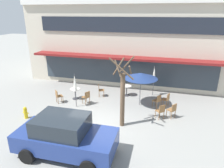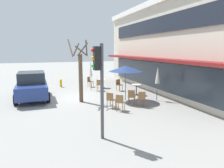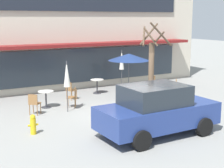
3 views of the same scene
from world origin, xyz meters
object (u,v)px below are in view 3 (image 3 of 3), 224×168
at_px(cafe_chair_6, 174,86).
at_px(street_tree, 151,70).
at_px(patio_umbrella_corner_open, 122,60).
at_px(cafe_chair_4, 152,82).
at_px(cafe_chair_0, 34,103).
at_px(fire_hydrant, 33,124).
at_px(cafe_table_streetside, 97,84).
at_px(cafe_chair_3, 168,88).
at_px(cafe_table_near_wall, 46,96).
at_px(cafe_chair_1, 70,89).
at_px(patio_umbrella_cream_folded, 129,57).
at_px(patio_umbrella_green_folded, 67,74).
at_px(cafe_chair_2, 148,84).
at_px(cafe_chair_5, 73,96).
at_px(parked_sedan, 157,110).

height_order(cafe_chair_6, street_tree, street_tree).
distance_m(patio_umbrella_corner_open, cafe_chair_4, 2.18).
height_order(cafe_chair_0, fire_hydrant, cafe_chair_0).
bearing_deg(cafe_chair_6, cafe_table_streetside, 141.43).
xyz_separation_m(cafe_chair_3, cafe_chair_4, (0.28, 1.74, 0.00)).
bearing_deg(fire_hydrant, cafe_chair_4, 25.65).
distance_m(cafe_table_near_wall, cafe_table_streetside, 3.68).
bearing_deg(cafe_chair_1, patio_umbrella_cream_folded, -13.55).
relative_size(patio_umbrella_green_folded, cafe_chair_6, 2.47).
distance_m(cafe_table_near_wall, fire_hydrant, 3.62).
relative_size(patio_umbrella_green_folded, cafe_chair_2, 2.47).
bearing_deg(cafe_chair_5, cafe_chair_3, -8.63).
bearing_deg(cafe_chair_5, patio_umbrella_green_folded, -131.56).
bearing_deg(fire_hydrant, cafe_chair_6, 15.67).
height_order(cafe_chair_1, cafe_chair_3, same).
height_order(cafe_table_near_wall, parked_sedan, parked_sedan).
bearing_deg(patio_umbrella_green_folded, patio_umbrella_corner_open, 34.57).
xyz_separation_m(patio_umbrella_corner_open, cafe_chair_5, (-4.11, -2.62, -1.10)).
xyz_separation_m(cafe_chair_1, fire_hydrant, (-3.11, -4.15, -0.17)).
xyz_separation_m(patio_umbrella_corner_open, parked_sedan, (-3.08, -7.47, -0.75)).
distance_m(cafe_chair_1, cafe_chair_3, 4.84).
relative_size(cafe_table_streetside, cafe_chair_3, 0.85).
distance_m(cafe_chair_0, cafe_chair_6, 7.32).
bearing_deg(cafe_table_near_wall, patio_umbrella_corner_open, 21.63).
relative_size(cafe_table_streetside, fire_hydrant, 1.08).
bearing_deg(street_tree, parked_sedan, -122.41).
xyz_separation_m(patio_umbrella_corner_open, street_tree, (-1.27, -4.61, 0.14)).
relative_size(cafe_chair_5, street_tree, 0.23).
relative_size(cafe_table_near_wall, patio_umbrella_green_folded, 0.35).
bearing_deg(cafe_chair_2, cafe_chair_5, -171.87).
height_order(cafe_chair_5, street_tree, street_tree).
distance_m(patio_umbrella_green_folded, fire_hydrant, 3.29).
xyz_separation_m(cafe_chair_4, parked_sedan, (-4.05, -5.86, 0.35)).
bearing_deg(patio_umbrella_cream_folded, cafe_chair_4, 9.05).
distance_m(patio_umbrella_corner_open, fire_hydrant, 8.69).
bearing_deg(cafe_chair_1, cafe_chair_4, -5.47).
bearing_deg(cafe_chair_4, cafe_chair_1, 174.53).
bearing_deg(cafe_chair_3, cafe_chair_1, 153.25).
relative_size(cafe_chair_1, cafe_chair_2, 1.00).
height_order(patio_umbrella_green_folded, cafe_chair_5, patio_umbrella_green_folded).
relative_size(cafe_chair_0, cafe_chair_1, 1.00).
bearing_deg(cafe_chair_3, cafe_chair_0, 176.60).
height_order(cafe_chair_2, fire_hydrant, cafe_chair_2).
relative_size(cafe_chair_6, street_tree, 0.23).
bearing_deg(cafe_table_streetside, cafe_chair_1, -160.58).
bearing_deg(cafe_chair_0, cafe_chair_4, 10.91).
height_order(cafe_chair_5, cafe_chair_6, same).
height_order(cafe_chair_3, street_tree, street_tree).
height_order(cafe_chair_0, cafe_chair_2, same).
relative_size(cafe_chair_0, cafe_chair_6, 1.00).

